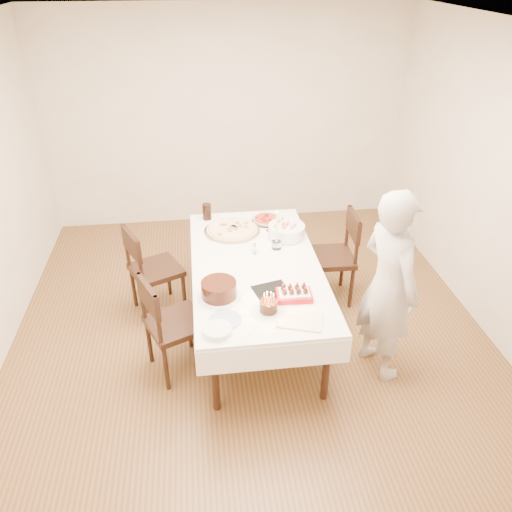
{
  "coord_description": "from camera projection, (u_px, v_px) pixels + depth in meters",
  "views": [
    {
      "loc": [
        -0.43,
        -3.71,
        3.14
      ],
      "look_at": [
        0.06,
        0.05,
        0.84
      ],
      "focal_mm": 35.0,
      "sensor_mm": 36.0,
      "label": 1
    }
  ],
  "objects": [
    {
      "name": "wall_back",
      "position": [
        227.0,
        121.0,
        6.24
      ],
      "size": [
        4.5,
        0.04,
        2.7
      ],
      "primitive_type": "cube",
      "color": "beige",
      "rests_on": "floor"
    },
    {
      "name": "chair_left_dessert",
      "position": [
        176.0,
        324.0,
        4.18
      ],
      "size": [
        0.65,
        0.65,
        0.96
      ],
      "primitive_type": null,
      "rotation": [
        0.0,
        0.0,
        3.55
      ],
      "color": "black",
      "rests_on": "floor"
    },
    {
      "name": "cola_glass",
      "position": [
        207.0,
        212.0,
        5.2
      ],
      "size": [
        0.12,
        0.12,
        0.17
      ],
      "primitive_type": "cylinder",
      "rotation": [
        0.0,
        0.0,
        0.31
      ],
      "color": "black",
      "rests_on": "dining_table"
    },
    {
      "name": "pizza_pepperoni",
      "position": [
        266.0,
        220.0,
        5.18
      ],
      "size": [
        0.33,
        0.33,
        0.04
      ],
      "primitive_type": "cylinder",
      "rotation": [
        0.0,
        0.0,
        -0.12
      ],
      "color": "red",
      "rests_on": "dining_table"
    },
    {
      "name": "person",
      "position": [
        388.0,
        286.0,
        4.01
      ],
      "size": [
        0.58,
        0.71,
        1.69
      ],
      "primitive_type": "imported",
      "rotation": [
        0.0,
        0.0,
        1.91
      ],
      "color": "beige",
      "rests_on": "floor"
    },
    {
      "name": "cake_board",
      "position": [
        272.0,
        292.0,
        4.11
      ],
      "size": [
        0.35,
        0.35,
        0.01
      ],
      "primitive_type": "cube",
      "rotation": [
        0.0,
        0.0,
        0.25
      ],
      "color": "black",
      "rests_on": "dining_table"
    },
    {
      "name": "pasta_bowl",
      "position": [
        286.0,
        231.0,
        4.88
      ],
      "size": [
        0.45,
        0.45,
        0.11
      ],
      "primitive_type": "cylinder",
      "rotation": [
        0.0,
        0.0,
        -0.31
      ],
      "color": "white",
      "rests_on": "dining_table"
    },
    {
      "name": "red_placemat",
      "position": [
        283.0,
        232.0,
        5.0
      ],
      "size": [
        0.34,
        0.34,
        0.01
      ],
      "primitive_type": "cube",
      "rotation": [
        0.0,
        0.0,
        0.44
      ],
      "color": "#B21E1E",
      "rests_on": "dining_table"
    },
    {
      "name": "layer_cake",
      "position": [
        219.0,
        290.0,
        4.02
      ],
      "size": [
        0.48,
        0.48,
        0.14
      ],
      "primitive_type": "cylinder",
      "rotation": [
        0.0,
        0.0,
        0.42
      ],
      "color": "#32150C",
      "rests_on": "dining_table"
    },
    {
      "name": "floor",
      "position": [
        251.0,
        333.0,
        4.82
      ],
      "size": [
        5.0,
        5.0,
        0.0
      ],
      "primitive_type": "plane",
      "color": "#55371D",
      "rests_on": "ground"
    },
    {
      "name": "birthday_cake",
      "position": [
        269.0,
        302.0,
        3.85
      ],
      "size": [
        0.14,
        0.14,
        0.15
      ],
      "primitive_type": "cylinder",
      "rotation": [
        0.0,
        0.0,
        -0.01
      ],
      "color": "#33160D",
      "rests_on": "dining_table"
    },
    {
      "name": "chair_right_savory",
      "position": [
        330.0,
        257.0,
        5.08
      ],
      "size": [
        0.52,
        0.52,
        0.98
      ],
      "primitive_type": null,
      "rotation": [
        0.0,
        0.0,
        -0.04
      ],
      "color": "black",
      "rests_on": "floor"
    },
    {
      "name": "taper_candle",
      "position": [
        277.0,
        230.0,
        4.61
      ],
      "size": [
        0.1,
        0.1,
        0.41
      ],
      "primitive_type": "cylinder",
      "rotation": [
        0.0,
        0.0,
        0.13
      ],
      "color": "white",
      "rests_on": "dining_table"
    },
    {
      "name": "dining_table",
      "position": [
        256.0,
        298.0,
        4.67
      ],
      "size": [
        1.72,
        2.38,
        0.75
      ],
      "primitive_type": "cube",
      "rotation": [
        0.0,
        0.0,
        0.3
      ],
      "color": "white",
      "rests_on": "floor"
    },
    {
      "name": "wall_front",
      "position": [
        323.0,
        473.0,
        2.0
      ],
      "size": [
        4.5,
        0.04,
        2.7
      ],
      "primitive_type": "cube",
      "color": "beige",
      "rests_on": "floor"
    },
    {
      "name": "chair_left_savory",
      "position": [
        156.0,
        270.0,
        4.89
      ],
      "size": [
        0.65,
        0.65,
        0.96
      ],
      "primitive_type": null,
      "rotation": [
        0.0,
        0.0,
        3.57
      ],
      "color": "black",
      "rests_on": "floor"
    },
    {
      "name": "china_plate",
      "position": [
        225.0,
        320.0,
        3.79
      ],
      "size": [
        0.3,
        0.3,
        0.01
      ],
      "primitive_type": "cylinder",
      "rotation": [
        0.0,
        0.0,
        0.21
      ],
      "color": "white",
      "rests_on": "dining_table"
    },
    {
      "name": "shaker_pair",
      "position": [
        255.0,
        250.0,
        4.61
      ],
      "size": [
        0.08,
        0.08,
        0.08
      ],
      "primitive_type": null,
      "rotation": [
        0.0,
        0.0,
        -0.06
      ],
      "color": "white",
      "rests_on": "dining_table"
    },
    {
      "name": "wall_right",
      "position": [
        505.0,
        192.0,
        4.37
      ],
      "size": [
        0.04,
        5.0,
        2.7
      ],
      "primitive_type": "cube",
      "color": "beige",
      "rests_on": "floor"
    },
    {
      "name": "pizza_white",
      "position": [
        232.0,
        229.0,
        4.99
      ],
      "size": [
        0.66,
        0.66,
        0.04
      ],
      "primitive_type": "cylinder",
      "rotation": [
        0.0,
        0.0,
        -0.19
      ],
      "color": "beige",
      "rests_on": "dining_table"
    },
    {
      "name": "box_lid",
      "position": [
        300.0,
        321.0,
        3.78
      ],
      "size": [
        0.39,
        0.32,
        0.03
      ],
      "primitive_type": "cube",
      "rotation": [
        0.0,
        0.0,
        -0.32
      ],
      "color": "beige",
      "rests_on": "dining_table"
    },
    {
      "name": "ceiling",
      "position": [
        249.0,
        28.0,
        3.42
      ],
      "size": [
        5.0,
        5.0,
        0.0
      ],
      "primitive_type": "plane",
      "rotation": [
        3.14,
        0.0,
        0.0
      ],
      "color": "white",
      "rests_on": "wall_back"
    },
    {
      "name": "strawberry_box",
      "position": [
        294.0,
        294.0,
        4.02
      ],
      "size": [
        0.29,
        0.2,
        0.07
      ],
      "primitive_type": null,
      "rotation": [
        0.0,
        0.0,
        -0.04
      ],
      "color": "#AB1320",
      "rests_on": "dining_table"
    },
    {
      "name": "plate_stack",
      "position": [
        217.0,
        330.0,
        3.66
      ],
      "size": [
        0.23,
        0.23,
        0.05
      ],
      "primitive_type": "cylinder",
      "rotation": [
        0.0,
        0.0,
        -0.05
      ],
      "color": "white",
      "rests_on": "dining_table"
    }
  ]
}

